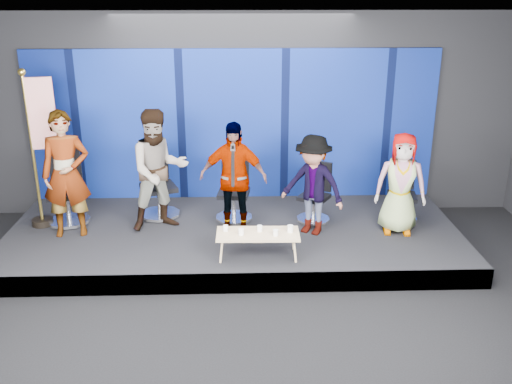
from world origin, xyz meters
TOP-DOWN VIEW (x-y plane):
  - ground at (0.00, 0.00)m, footprint 10.00×10.00m
  - room_walls at (0.00, 0.00)m, footprint 10.02×8.02m
  - riser at (0.00, 2.50)m, footprint 7.00×3.00m
  - backdrop at (0.00, 3.95)m, footprint 7.00×0.08m
  - chair_a at (-2.64, 2.85)m, footprint 0.76×0.76m
  - panelist_a at (-2.47, 2.38)m, footprint 0.76×0.56m
  - chair_b at (-1.24, 3.08)m, footprint 0.85×0.85m
  - panelist_b at (-1.13, 2.58)m, footprint 1.11×1.00m
  - chair_c at (0.01, 2.89)m, footprint 0.67×0.67m
  - panelist_c at (0.00, 2.39)m, footprint 1.06×0.55m
  - chair_d at (1.31, 2.79)m, footprint 0.74×0.74m
  - panelist_d at (1.19, 2.31)m, footprint 1.15×1.01m
  - chair_e at (2.70, 2.78)m, footprint 0.63×0.63m
  - panelist_e at (2.52, 2.31)m, footprint 0.83×0.62m
  - coffee_table at (0.34, 1.52)m, footprint 1.16×0.51m
  - mug_a at (-0.11, 1.60)m, footprint 0.07×0.07m
  - mug_b at (0.11, 1.47)m, footprint 0.08×0.08m
  - mug_c at (0.37, 1.58)m, footprint 0.07×0.07m
  - mug_d at (0.58, 1.42)m, footprint 0.07×0.07m
  - mug_e at (0.79, 1.54)m, footprint 0.08×0.08m
  - flag_stand at (-2.91, 2.75)m, footprint 0.56×0.33m

SIDE VIEW (x-z plane):
  - ground at x=0.00m, z-range 0.00..0.00m
  - riser at x=0.00m, z-range 0.00..0.30m
  - chair_d at x=1.31m, z-range 0.14..1.09m
  - chair_e at x=2.70m, z-range 0.14..1.10m
  - coffee_table at x=0.34m, z-range 0.45..0.80m
  - chair_c at x=0.01m, z-range 0.12..1.19m
  - chair_b at x=-1.24m, z-range 0.10..1.26m
  - chair_a at x=-2.64m, z-range 0.10..1.28m
  - mug_a at x=-0.11m, z-range 0.65..0.74m
  - mug_d at x=0.58m, z-range 0.65..0.74m
  - mug_c at x=0.37m, z-range 0.65..0.74m
  - mug_b at x=0.11m, z-range 0.65..0.74m
  - mug_e at x=0.79m, z-range 0.65..0.75m
  - panelist_d at x=1.19m, z-range 0.30..1.84m
  - panelist_e at x=2.52m, z-range 0.30..1.86m
  - panelist_c at x=0.00m, z-range 0.30..2.03m
  - panelist_b at x=-1.13m, z-range 0.30..2.18m
  - panelist_a at x=-2.47m, z-range 0.30..2.21m
  - backdrop at x=0.00m, z-range 0.30..2.90m
  - flag_stand at x=-2.91m, z-range 0.37..2.83m
  - room_walls at x=0.00m, z-range 0.67..4.18m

